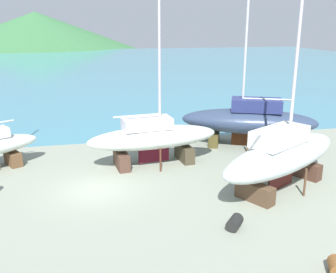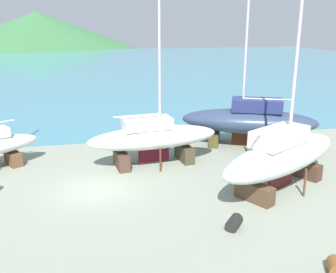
{
  "view_description": "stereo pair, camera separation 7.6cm",
  "coord_description": "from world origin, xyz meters",
  "px_view_note": "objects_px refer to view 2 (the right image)",
  "views": [
    {
      "loc": [
        -0.06,
        -19.92,
        8.9
      ],
      "look_at": [
        4.74,
        2.99,
        1.97
      ],
      "focal_mm": 40.86,
      "sensor_mm": 36.0,
      "label": 1
    },
    {
      "loc": [
        0.01,
        -19.93,
        8.9
      ],
      "look_at": [
        4.74,
        2.99,
        1.97
      ],
      "focal_mm": 40.86,
      "sensor_mm": 36.0,
      "label": 2
    }
  ],
  "objects_px": {
    "barrel_tar_black": "(336,267)",
    "barrel_by_slipway": "(234,223)",
    "sailboat_mid_port": "(249,120)",
    "sailboat_far_slipway": "(282,155)",
    "sailboat_large_starboard": "(153,137)"
  },
  "relations": [
    {
      "from": "sailboat_far_slipway",
      "to": "barrel_tar_black",
      "type": "distance_m",
      "value": 7.9
    },
    {
      "from": "sailboat_far_slipway",
      "to": "barrel_tar_black",
      "type": "relative_size",
      "value": 21.08
    },
    {
      "from": "sailboat_far_slipway",
      "to": "sailboat_mid_port",
      "type": "height_order",
      "value": "sailboat_far_slipway"
    },
    {
      "from": "sailboat_large_starboard",
      "to": "barrel_tar_black",
      "type": "bearing_deg",
      "value": -76.89
    },
    {
      "from": "sailboat_mid_port",
      "to": "barrel_by_slipway",
      "type": "xyz_separation_m",
      "value": [
        -5.48,
        -11.31,
        -1.71
      ]
    },
    {
      "from": "sailboat_far_slipway",
      "to": "sailboat_mid_port",
      "type": "distance_m",
      "value": 7.77
    },
    {
      "from": "sailboat_mid_port",
      "to": "barrel_by_slipway",
      "type": "bearing_deg",
      "value": 86.61
    },
    {
      "from": "sailboat_large_starboard",
      "to": "barrel_by_slipway",
      "type": "height_order",
      "value": "sailboat_large_starboard"
    },
    {
      "from": "sailboat_far_slipway",
      "to": "sailboat_large_starboard",
      "type": "bearing_deg",
      "value": 109.94
    },
    {
      "from": "sailboat_mid_port",
      "to": "barrel_by_slipway",
      "type": "relative_size",
      "value": 15.98
    },
    {
      "from": "sailboat_far_slipway",
      "to": "barrel_tar_black",
      "type": "height_order",
      "value": "sailboat_far_slipway"
    },
    {
      "from": "sailboat_large_starboard",
      "to": "sailboat_mid_port",
      "type": "xyz_separation_m",
      "value": [
        7.67,
        2.38,
        0.15
      ]
    },
    {
      "from": "barrel_tar_black",
      "to": "barrel_by_slipway",
      "type": "xyz_separation_m",
      "value": [
        -2.49,
        3.88,
        -0.02
      ]
    },
    {
      "from": "sailboat_far_slipway",
      "to": "sailboat_large_starboard",
      "type": "xyz_separation_m",
      "value": [
        -6.33,
        5.27,
        -0.16
      ]
    },
    {
      "from": "sailboat_far_slipway",
      "to": "barrel_by_slipway",
      "type": "distance_m",
      "value": 5.78
    }
  ]
}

